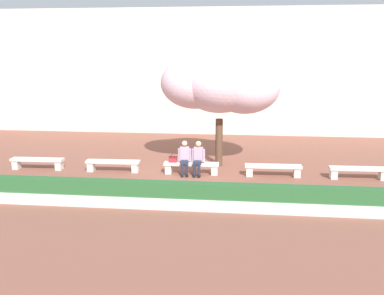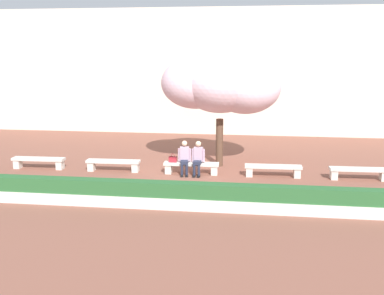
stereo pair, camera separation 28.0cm
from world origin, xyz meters
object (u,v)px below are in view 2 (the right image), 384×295
at_px(stone_bench_center, 191,166).
at_px(handbag, 173,159).
at_px(stone_bench_east_end, 359,172).
at_px(person_seated_right, 198,157).
at_px(cherry_tree_main, 222,84).
at_px(stone_bench_near_west, 113,164).
at_px(person_seated_left, 184,156).
at_px(stone_bench_west_end, 39,161).
at_px(stone_bench_near_east, 273,169).

bearing_deg(stone_bench_center, handbag, -178.14).
bearing_deg(stone_bench_east_end, person_seated_right, -179.48).
bearing_deg(stone_bench_center, stone_bench_east_end, 0.00).
bearing_deg(person_seated_right, stone_bench_center, 168.44).
height_order(stone_bench_east_end, handbag, handbag).
xyz_separation_m(stone_bench_center, cherry_tree_main, (1.02, 1.42, 3.04)).
bearing_deg(stone_bench_near_west, stone_bench_center, 0.00).
xyz_separation_m(stone_bench_near_west, person_seated_left, (2.84, -0.05, 0.39)).
height_order(stone_bench_near_west, handbag, handbag).
distance_m(stone_bench_west_end, stone_bench_center, 6.19).
bearing_deg(stone_bench_near_east, stone_bench_east_end, 0.00).
bearing_deg(handbag, person_seated_right, -1.78).
distance_m(stone_bench_center, person_seated_right, 0.47).
relative_size(person_seated_right, cherry_tree_main, 0.27).
height_order(person_seated_right, cherry_tree_main, cherry_tree_main).
bearing_deg(stone_bench_center, stone_bench_near_west, 180.00).
bearing_deg(person_seated_right, stone_bench_east_end, 0.52).
relative_size(person_seated_left, person_seated_right, 1.00).
distance_m(person_seated_left, cherry_tree_main, 3.30).
bearing_deg(handbag, stone_bench_west_end, 179.76).
height_order(stone_bench_near_east, handbag, handbag).
xyz_separation_m(person_seated_left, handbag, (-0.46, 0.03, -0.12)).
xyz_separation_m(stone_bench_near_east, cherry_tree_main, (-2.08, 1.42, 3.04)).
bearing_deg(stone_bench_west_end, cherry_tree_main, 11.17).
bearing_deg(person_seated_left, person_seated_right, -0.05).
xyz_separation_m(stone_bench_near_west, person_seated_right, (3.36, -0.05, 0.39)).
bearing_deg(person_seated_left, handbag, 176.28).
bearing_deg(stone_bench_near_west, stone_bench_east_end, 0.00).
xyz_separation_m(stone_bench_near_east, person_seated_left, (-3.35, -0.05, 0.39)).
bearing_deg(person_seated_right, stone_bench_west_end, 179.53).
distance_m(stone_bench_west_end, cherry_tree_main, 7.96).
height_order(person_seated_left, person_seated_right, same).
bearing_deg(person_seated_right, stone_bench_near_west, 179.09).
bearing_deg(stone_bench_near_west, person_seated_right, -0.91).
height_order(person_seated_right, handbag, person_seated_right).
relative_size(stone_bench_west_end, stone_bench_near_east, 1.00).
height_order(stone_bench_near_west, person_seated_left, person_seated_left).
height_order(stone_bench_center, person_seated_right, person_seated_right).
distance_m(stone_bench_near_west, person_seated_left, 2.87).
distance_m(stone_bench_west_end, person_seated_left, 5.95).
distance_m(stone_bench_center, handbag, 0.76).
distance_m(stone_bench_near_west, stone_bench_east_end, 9.29).
relative_size(stone_bench_west_end, stone_bench_near_west, 1.00).
height_order(stone_bench_center, person_seated_left, person_seated_left).
bearing_deg(stone_bench_east_end, stone_bench_west_end, 180.00).
relative_size(stone_bench_west_end, person_seated_right, 1.64).
distance_m(stone_bench_near_west, stone_bench_near_east, 6.19).
bearing_deg(stone_bench_near_east, person_seated_left, -179.09).
bearing_deg(stone_bench_center, stone_bench_west_end, 180.00).
height_order(stone_bench_center, cherry_tree_main, cherry_tree_main).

